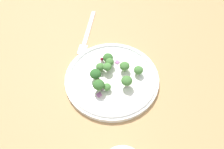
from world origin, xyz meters
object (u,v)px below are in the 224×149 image
(plate, at_px, (112,79))
(fork, at_px, (87,34))
(broccoli_floret_1, at_px, (99,85))
(broccoli_floret_0, at_px, (125,66))
(broccoli_floret_2, at_px, (100,67))

(plate, height_order, fork, plate)
(fork, bearing_deg, broccoli_floret_1, 137.00)
(plate, distance_m, broccoli_floret_0, 0.05)
(fork, bearing_deg, broccoli_floret_2, 142.35)
(broccoli_floret_0, relative_size, fork, 0.15)
(plate, xyz_separation_m, broccoli_floret_0, (-0.01, -0.04, 0.02))
(plate, bearing_deg, broccoli_floret_0, -109.07)
(broccoli_floret_0, bearing_deg, broccoli_floret_2, 36.06)
(plate, relative_size, fork, 1.42)
(broccoli_floret_0, relative_size, broccoli_floret_1, 0.88)
(broccoli_floret_0, height_order, broccoli_floret_1, broccoli_floret_1)
(plate, bearing_deg, broccoli_floret_1, 85.35)
(plate, height_order, broccoli_floret_2, broccoli_floret_2)
(broccoli_floret_0, height_order, broccoli_floret_2, broccoli_floret_0)
(broccoli_floret_1, relative_size, fork, 0.17)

